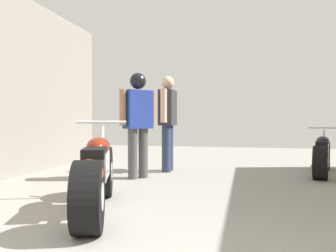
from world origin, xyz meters
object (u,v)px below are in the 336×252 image
Objects in this scene: mechanic_in_blue at (168,118)px; mechanic_with_helmet at (138,115)px; motorcycle_black_naked at (322,155)px; motorcycle_maroon_cruiser at (96,175)px.

mechanic_in_blue reaches higher than mechanic_with_helmet.
motorcycle_black_naked is at bearing 4.49° from mechanic_in_blue.
motorcycle_black_naked is 2.82m from mechanic_in_blue.
mechanic_in_blue is at bearing -175.51° from motorcycle_black_naked.
mechanic_in_blue is 1.03× the size of mechanic_with_helmet.
mechanic_in_blue is at bearing 88.52° from motorcycle_maroon_cruiser.
motorcycle_maroon_cruiser is at bearing -131.58° from motorcycle_black_naked.
mechanic_in_blue is (0.08, 2.95, 0.62)m from motorcycle_maroon_cruiser.
mechanic_with_helmet is at bearing -109.11° from mechanic_in_blue.
motorcycle_maroon_cruiser is 1.15× the size of mechanic_with_helmet.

